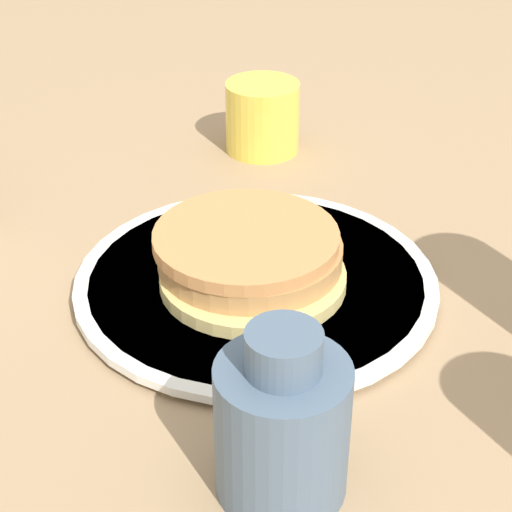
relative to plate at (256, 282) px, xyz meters
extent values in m
plane|color=#9E7F5B|center=(-0.03, -0.02, -0.01)|extent=(4.00, 4.00, 0.00)
cylinder|color=silver|center=(0.00, 0.00, 0.00)|extent=(0.28, 0.28, 0.01)
cylinder|color=silver|center=(0.00, 0.00, 0.00)|extent=(0.30, 0.30, 0.01)
cylinder|color=#D3BB6E|center=(-0.01, 0.01, 0.01)|extent=(0.15, 0.15, 0.01)
cylinder|color=#B3814B|center=(0.01, 0.00, 0.03)|extent=(0.15, 0.15, 0.02)
cylinder|color=#C7864C|center=(0.01, 0.01, 0.04)|extent=(0.15, 0.15, 0.01)
cylinder|color=yellow|center=(0.25, -0.11, 0.03)|extent=(0.08, 0.08, 0.08)
cylinder|color=#4C6075|center=(-0.20, 0.07, 0.04)|extent=(0.08, 0.08, 0.09)
cylinder|color=#4C6075|center=(-0.20, 0.07, 0.10)|extent=(0.04, 0.04, 0.03)
camera|label=1|loc=(-0.54, 0.22, 0.40)|focal=60.00mm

